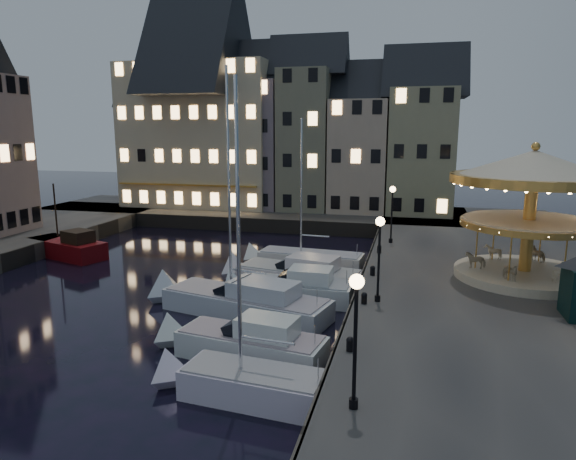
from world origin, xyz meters
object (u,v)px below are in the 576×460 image
(bollard_b, at_px, (364,298))
(motorboat_b, at_px, (242,343))
(streetlamp_a, at_px, (356,322))
(bollard_d, at_px, (379,249))
(bollard_a, at_px, (350,343))
(motorboat_c, at_px, (240,301))
(motorboat_d, at_px, (291,289))
(motorboat_f, at_px, (303,260))
(motorboat_e, at_px, (293,275))
(carousel, at_px, (532,190))
(bollard_c, at_px, (373,270))
(red_fishing_boat, at_px, (68,248))
(streetlamp_c, at_px, (392,206))
(streetlamp_b, at_px, (379,247))
(motorboat_a, at_px, (240,383))

(bollard_b, height_order, motorboat_b, motorboat_b)
(streetlamp_a, bearing_deg, bollard_d, 91.72)
(bollard_a, height_order, motorboat_b, motorboat_b)
(streetlamp_a, xyz_separation_m, motorboat_b, (-5.27, 5.12, -3.38))
(streetlamp_a, xyz_separation_m, motorboat_c, (-7.11, 10.08, -3.33))
(motorboat_b, height_order, motorboat_d, same)
(motorboat_c, bearing_deg, motorboat_d, 52.83)
(streetlamp_a, xyz_separation_m, motorboat_f, (-5.84, 19.87, -3.49))
(streetlamp_a, distance_m, motorboat_b, 8.09)
(motorboat_b, distance_m, motorboat_d, 7.71)
(bollard_a, distance_m, motorboat_b, 4.90)
(motorboat_e, height_order, carousel, carousel)
(bollard_c, height_order, red_fishing_boat, red_fishing_boat)
(motorboat_b, bearing_deg, motorboat_f, 92.20)
(streetlamp_c, xyz_separation_m, motorboat_f, (-5.84, -3.63, -3.49))
(streetlamp_b, height_order, motorboat_a, motorboat_a)
(streetlamp_c, xyz_separation_m, motorboat_b, (-5.27, -18.38, -3.38))
(motorboat_f, relative_size, carousel, 1.27)
(bollard_a, height_order, motorboat_c, motorboat_c)
(motorboat_c, height_order, motorboat_e, motorboat_c)
(motorboat_b, distance_m, motorboat_e, 10.58)
(motorboat_e, height_order, motorboat_f, motorboat_f)
(streetlamp_a, relative_size, motorboat_d, 0.59)
(motorboat_b, xyz_separation_m, motorboat_e, (-0.27, 10.58, 0.00))
(streetlamp_c, bearing_deg, red_fishing_boat, -168.04)
(streetlamp_c, distance_m, motorboat_b, 19.42)
(bollard_b, bearing_deg, motorboat_f, 116.80)
(motorboat_b, distance_m, motorboat_c, 5.29)
(motorboat_b, relative_size, carousel, 0.86)
(motorboat_a, bearing_deg, streetlamp_c, 78.72)
(bollard_a, xyz_separation_m, red_fishing_boat, (-23.08, 14.49, -0.92))
(bollard_a, height_order, bollard_b, same)
(motorboat_c, bearing_deg, streetlamp_c, 62.08)
(bollard_d, height_order, motorboat_a, motorboat_a)
(bollard_b, height_order, carousel, carousel)
(motorboat_f, height_order, carousel, motorboat_f)
(bollard_c, bearing_deg, motorboat_b, -116.47)
(motorboat_a, height_order, motorboat_d, motorboat_a)
(streetlamp_b, distance_m, streetlamp_c, 13.50)
(streetlamp_c, relative_size, motorboat_c, 0.31)
(streetlamp_a, distance_m, bollard_a, 4.71)
(bollard_d, bearing_deg, motorboat_a, -101.58)
(bollard_b, relative_size, carousel, 0.07)
(motorboat_b, bearing_deg, bollard_b, 43.17)
(bollard_b, xyz_separation_m, motorboat_a, (-3.69, -7.52, -1.07))
(bollard_d, bearing_deg, motorboat_f, -178.53)
(bollard_b, height_order, motorboat_f, motorboat_f)
(motorboat_f, distance_m, carousel, 15.24)
(bollard_b, bearing_deg, bollard_d, 90.00)
(bollard_a, height_order, motorboat_d, motorboat_d)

